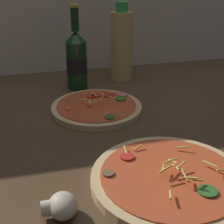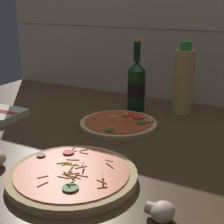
% 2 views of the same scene
% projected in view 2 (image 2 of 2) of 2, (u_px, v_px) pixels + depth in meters
% --- Properties ---
extents(counter_slab, '(1.60, 0.90, 0.03)m').
position_uv_depth(counter_slab, '(127.00, 144.00, 0.98)').
color(counter_slab, '#4C3823').
rests_on(counter_slab, ground).
extents(tile_backsplash, '(1.60, 0.01, 0.60)m').
position_uv_depth(tile_backsplash, '(181.00, 29.00, 1.27)').
color(tile_backsplash, beige).
rests_on(tile_backsplash, ground).
extents(pizza_near, '(0.29, 0.29, 0.05)m').
position_uv_depth(pizza_near, '(72.00, 176.00, 0.76)').
color(pizza_near, tan).
rests_on(pizza_near, counter_slab).
extents(pizza_far, '(0.24, 0.24, 0.04)m').
position_uv_depth(pizza_far, '(119.00, 124.00, 1.08)').
color(pizza_far, tan).
rests_on(pizza_far, counter_slab).
extents(beer_bottle, '(0.06, 0.06, 0.25)m').
position_uv_depth(beer_bottle, '(136.00, 85.00, 1.22)').
color(beer_bottle, '#143819').
rests_on(beer_bottle, counter_slab).
extents(oil_bottle, '(0.07, 0.07, 0.25)m').
position_uv_depth(oil_bottle, '(184.00, 81.00, 1.18)').
color(oil_bottle, '#D6B766').
rests_on(oil_bottle, counter_slab).
extents(mushroom_right, '(0.05, 0.05, 0.04)m').
position_uv_depth(mushroom_right, '(161.00, 211.00, 0.62)').
color(mushroom_right, beige).
rests_on(mushroom_right, counter_slab).
extents(dish_towel, '(0.14, 0.13, 0.03)m').
position_uv_depth(dish_towel, '(1.00, 115.00, 1.16)').
color(dish_towel, beige).
rests_on(dish_towel, counter_slab).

